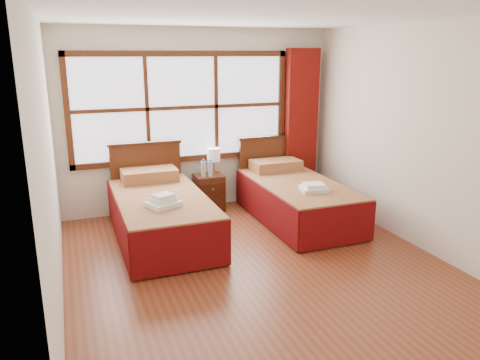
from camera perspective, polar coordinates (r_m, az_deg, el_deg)
name	(u,v)px	position (r m, az deg, el deg)	size (l,w,h in m)	color
floor	(258,266)	(5.20, 2.19, -10.42)	(4.50, 4.50, 0.00)	brown
ceiling	(261,15)	(4.70, 2.52, 19.49)	(4.50, 4.50, 0.00)	white
wall_back	(199,120)	(6.88, -5.04, 7.25)	(4.00, 4.00, 0.00)	silver
wall_left	(49,165)	(4.42, -22.30, 1.66)	(4.50, 4.50, 0.00)	silver
wall_right	(417,137)	(5.85, 20.77, 4.90)	(4.50, 4.50, 0.00)	silver
window	(182,108)	(6.75, -7.05, 8.76)	(3.16, 0.06, 1.56)	white
curtain	(301,125)	(7.36, 7.44, 6.69)	(0.50, 0.16, 2.30)	maroon
bed_left	(160,213)	(5.92, -9.67, -3.98)	(1.08, 2.10, 1.05)	#371A0B
bed_right	(296,198)	(6.52, 6.79, -2.15)	(1.05, 2.07, 1.02)	#371A0B
nightstand	(209,193)	(6.88, -3.78, -1.55)	(0.40, 0.40, 0.53)	#492110
towels_left	(163,201)	(5.39, -9.35, -2.59)	(0.43, 0.41, 0.14)	white
towels_right	(314,188)	(6.03, 9.00, -0.94)	(0.38, 0.35, 0.10)	white
lamp	(214,155)	(6.87, -3.25, 3.01)	(0.19, 0.19, 0.37)	#B98F3B
bottle_near	(203,169)	(6.70, -4.49, 1.38)	(0.07, 0.07, 0.25)	#A4BED3
bottle_far	(210,168)	(6.72, -3.63, 1.41)	(0.06, 0.06, 0.25)	#A4BED3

